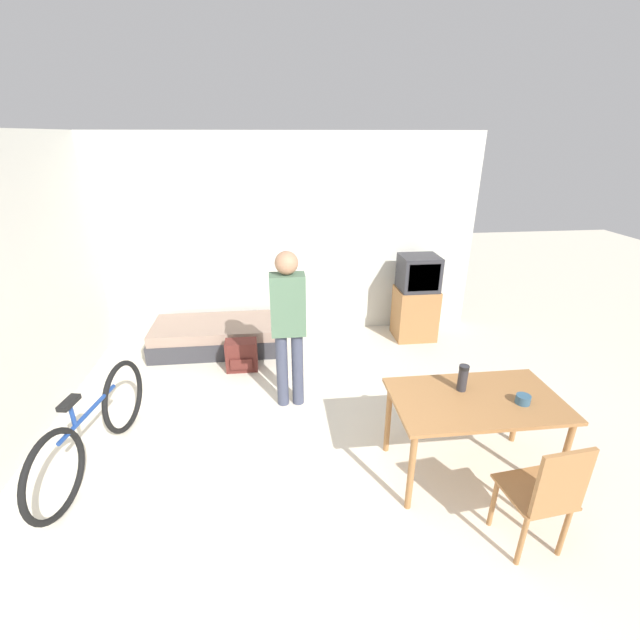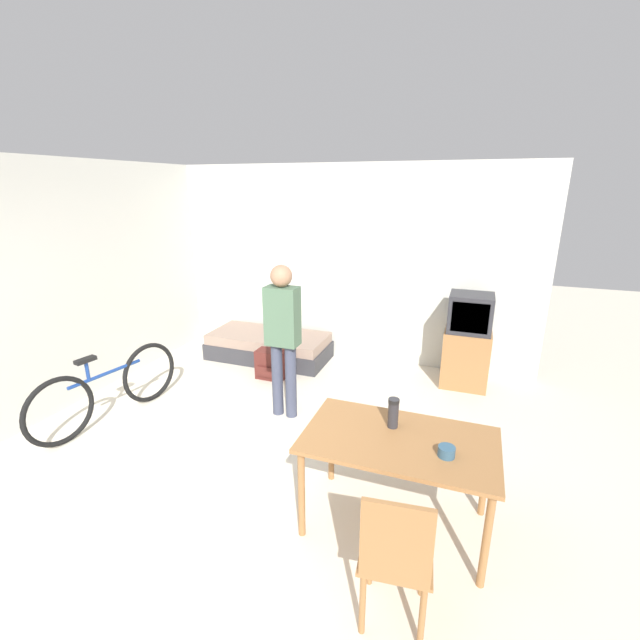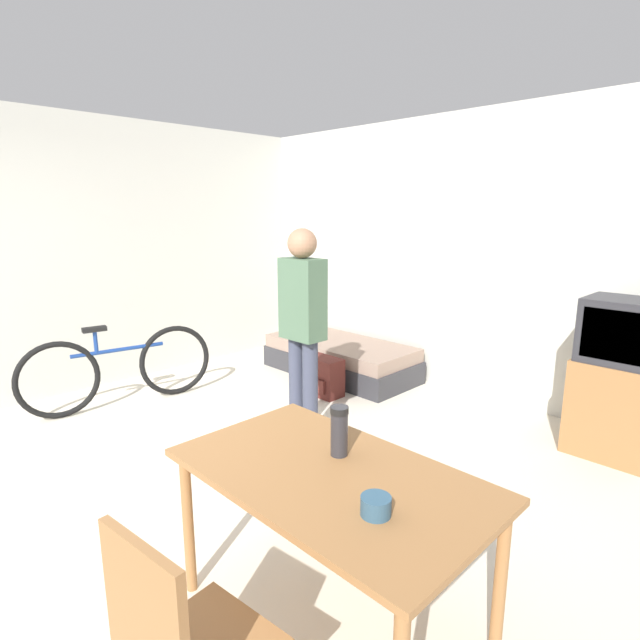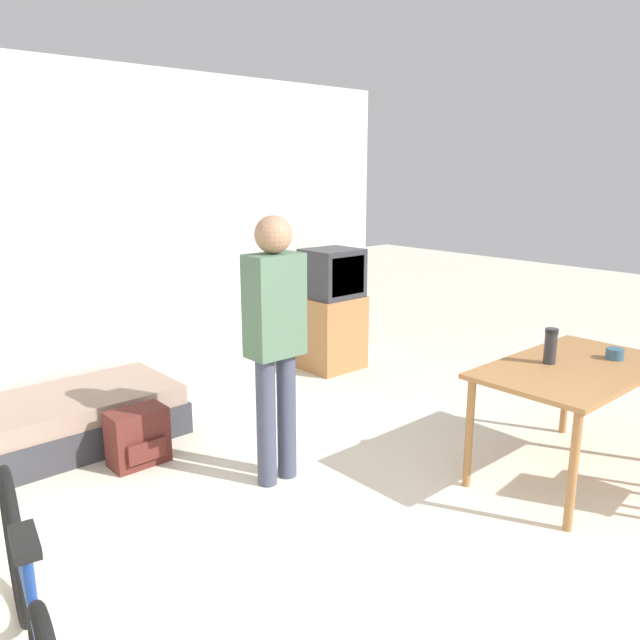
% 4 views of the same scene
% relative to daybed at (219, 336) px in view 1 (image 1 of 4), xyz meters
% --- Properties ---
extents(ground_plane, '(20.00, 20.00, 0.00)m').
position_rel_daybed_xyz_m(ground_plane, '(0.79, -3.33, -0.18)').
color(ground_plane, beige).
extents(wall_back, '(5.59, 0.06, 2.70)m').
position_rel_daybed_xyz_m(wall_back, '(0.79, 0.51, 1.17)').
color(wall_back, silver).
rests_on(wall_back, ground_plane).
extents(wall_left, '(0.06, 4.81, 2.70)m').
position_rel_daybed_xyz_m(wall_left, '(-1.53, -1.43, 1.17)').
color(wall_left, silver).
rests_on(wall_left, ground_plane).
extents(daybed, '(1.72, 0.79, 0.37)m').
position_rel_daybed_xyz_m(daybed, '(0.00, 0.00, 0.00)').
color(daybed, '#333338').
rests_on(daybed, ground_plane).
extents(tv, '(0.55, 0.47, 1.18)m').
position_rel_daybed_xyz_m(tv, '(2.70, 0.06, 0.39)').
color(tv, '#9E6B3D').
rests_on(tv, ground_plane).
extents(dining_table, '(1.33, 0.78, 0.73)m').
position_rel_daybed_xyz_m(dining_table, '(2.32, -2.57, 0.46)').
color(dining_table, '#9E6B3D').
rests_on(dining_table, ground_plane).
extents(wooden_chair, '(0.44, 0.44, 0.93)m').
position_rel_daybed_xyz_m(wooden_chair, '(2.45, -3.35, 0.33)').
color(wooden_chair, '#9E6B3D').
rests_on(wooden_chair, ground_plane).
extents(bicycle, '(0.36, 1.71, 0.78)m').
position_rel_daybed_xyz_m(bicycle, '(-0.81, -2.13, 0.17)').
color(bicycle, black).
rests_on(bicycle, ground_plane).
extents(person_standing, '(0.34, 0.22, 1.66)m').
position_rel_daybed_xyz_m(person_standing, '(0.89, -1.39, 0.78)').
color(person_standing, '#3D4256').
rests_on(person_standing, ground_plane).
extents(thermos_flask, '(0.08, 0.08, 0.23)m').
position_rel_daybed_xyz_m(thermos_flask, '(2.24, -2.43, 0.67)').
color(thermos_flask, '#2D2D33').
rests_on(thermos_flask, dining_table).
extents(mate_bowl, '(0.11, 0.11, 0.07)m').
position_rel_daybed_xyz_m(mate_bowl, '(2.64, -2.67, 0.58)').
color(mate_bowl, '#335670').
rests_on(mate_bowl, dining_table).
extents(backpack, '(0.37, 0.25, 0.38)m').
position_rel_daybed_xyz_m(backpack, '(0.33, -0.60, 0.00)').
color(backpack, '#56231E').
rests_on(backpack, ground_plane).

